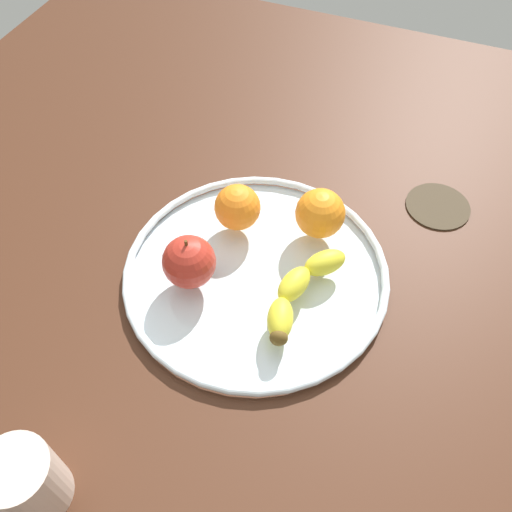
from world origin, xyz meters
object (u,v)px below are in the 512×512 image
Objects in this scene: fruit_bowl at (256,272)px; orange_center at (237,207)px; ambient_coaster at (438,206)px; apple at (189,262)px; ambient_mug at (25,484)px; orange_front_left at (320,213)px; banana at (299,290)px.

orange_center is (-7.26, -5.88, 4.41)cm from fruit_bowl.
fruit_bowl is at bearing 39.00° from orange_center.
apple is at bearing -46.76° from ambient_coaster.
orange_center is 0.67× the size of ambient_coaster.
fruit_bowl is at bearing 121.55° from apple.
ambient_mug is (37.94, -11.76, 3.88)cm from fruit_bowl.
fruit_bowl is at bearing -30.53° from orange_front_left.
apple is 1.11× the size of orange_front_left.
orange_center reaches higher than ambient_coaster.
fruit_bowl is 4.67× the size of apple.
fruit_bowl is 5.54× the size of orange_center.
ambient_mug is at bearing -14.42° from banana.
apple is at bearing -58.45° from fruit_bowl.
ambient_mug is (35.49, -19.17, 1.25)cm from banana.
orange_center is 45.59cm from ambient_mug.
orange_front_left is at bearing 159.68° from ambient_mug.
fruit_bowl is 3.37× the size of ambient_mug.
banana reaches higher than ambient_coaster.
orange_center reaches higher than banana.
orange_front_left is 0.65× the size of ambient_mug.
fruit_bowl is 3.74× the size of ambient_coaster.
ambient_coaster is (-61.90, 34.43, -4.50)cm from ambient_mug.
apple is 20.98cm from orange_front_left.
ambient_coaster is at bearing 163.92° from banana.
orange_center is at bearing -112.20° from banana.
banana is 15.81cm from apple.
ambient_mug is 1.11× the size of ambient_coaster.
banana reaches higher than fruit_bowl.
apple is 0.80× the size of ambient_coaster.
ambient_mug reaches higher than banana.
orange_center is (-12.21, 2.18, -0.26)cm from apple.
ambient_coaster is (-28.91, 30.74, -5.29)cm from apple.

